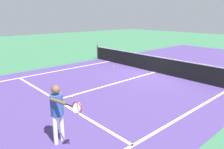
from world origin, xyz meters
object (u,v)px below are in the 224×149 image
(player_near, at_px, (58,108))
(tennis_ball_mid_court, at_px, (72,97))
(tennis_ball_near_net, at_px, (114,66))
(net, at_px, (155,64))

(player_near, relative_size, tennis_ball_mid_court, 24.00)
(tennis_ball_mid_court, bearing_deg, tennis_ball_near_net, 119.98)
(net, distance_m, tennis_ball_mid_court, 5.82)
(player_near, distance_m, tennis_ball_near_net, 8.75)
(net, relative_size, player_near, 6.96)
(net, bearing_deg, tennis_ball_mid_court, -88.20)
(net, relative_size, tennis_ball_near_net, 167.07)
(tennis_ball_near_net, xyz_separation_m, tennis_ball_mid_court, (2.84, -4.92, 0.00))
(player_near, height_order, tennis_ball_mid_court, player_near)
(net, height_order, player_near, player_near)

